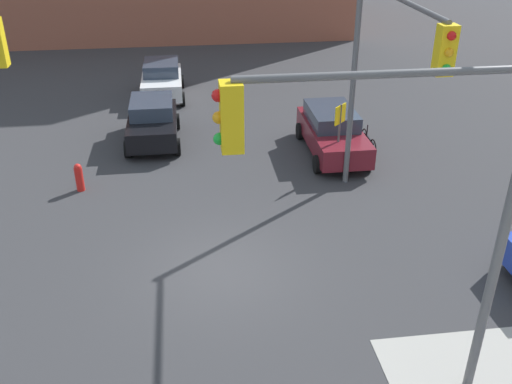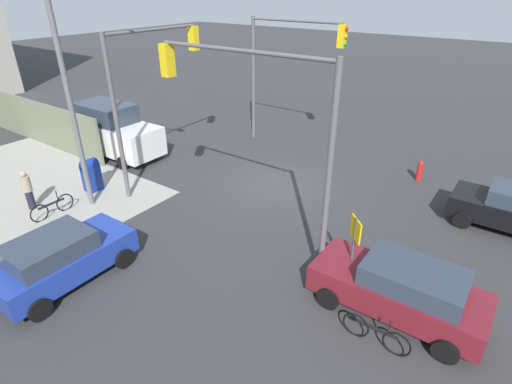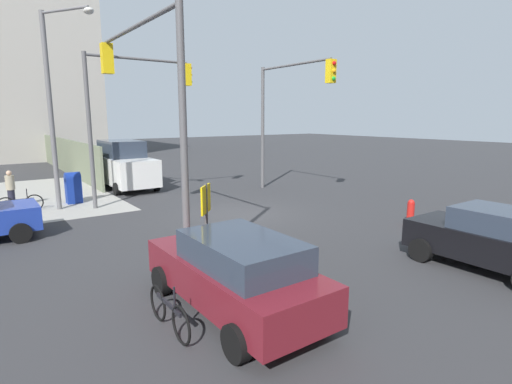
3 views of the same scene
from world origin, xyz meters
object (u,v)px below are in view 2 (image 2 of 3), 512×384
at_px(sedan_black, 512,208).
at_px(pedestrian_crossing, 28,190).
at_px(fire_hydrant, 420,170).
at_px(bicycle_leaning_on_fence, 52,207).
at_px(hatchback_maroon, 401,289).
at_px(mailbox_blue, 91,174).
at_px(traffic_signal_se_corner, 286,58).
at_px(hatchback_blue, 61,258).
at_px(street_lamp_corner, 77,88).
at_px(bicycle_at_crosswalk, 376,334).
at_px(van_white_delivery, 113,130).
at_px(traffic_signal_ne_corner, 149,78).
at_px(traffic_signal_nw_corner, 256,116).

relative_size(sedan_black, pedestrian_crossing, 2.35).
bearing_deg(sedan_black, fire_hydrant, -30.74).
bearing_deg(bicycle_leaning_on_fence, hatchback_maroon, -168.31).
xyz_separation_m(mailbox_blue, pedestrian_crossing, (0.60, 2.40, 0.08)).
height_order(traffic_signal_se_corner, hatchback_blue, traffic_signal_se_corner).
distance_m(street_lamp_corner, pedestrian_crossing, 4.67).
distance_m(traffic_signal_se_corner, bicycle_at_crosswalk, 14.65).
xyz_separation_m(mailbox_blue, fire_hydrant, (-11.20, -9.20, -0.28)).
relative_size(traffic_signal_se_corner, hatchback_blue, 1.62).
bearing_deg(van_white_delivery, traffic_signal_ne_corner, 168.97).
bearing_deg(sedan_black, hatchback_maroon, 73.78).
relative_size(sedan_black, van_white_delivery, 0.71).
bearing_deg(traffic_signal_ne_corner, pedestrian_crossing, 64.14).
bearing_deg(hatchback_blue, bicycle_leaning_on_fence, -25.73).
relative_size(traffic_signal_se_corner, bicycle_leaning_on_fence, 3.71).
bearing_deg(bicycle_leaning_on_fence, traffic_signal_ne_corner, -103.61).
bearing_deg(mailbox_blue, street_lamp_corner, 155.28).
xyz_separation_m(fire_hydrant, bicycle_at_crosswalk, (-1.80, 10.20, -0.14)).
bearing_deg(hatchback_blue, traffic_signal_se_corner, -86.67).
distance_m(hatchback_blue, sedan_black, 15.21).
xyz_separation_m(pedestrian_crossing, bicycle_leaning_on_fence, (-1.20, -0.20, -0.49)).
xyz_separation_m(hatchback_maroon, bicycle_at_crosswalk, (0.09, 1.39, -0.50)).
relative_size(van_white_delivery, pedestrian_crossing, 3.32).
bearing_deg(street_lamp_corner, mailbox_blue, -24.72).
bearing_deg(traffic_signal_nw_corner, hatchback_blue, 50.38).
bearing_deg(hatchback_blue, mailbox_blue, -42.12).
distance_m(hatchback_blue, bicycle_at_crosswalk, 9.04).
xyz_separation_m(hatchback_blue, sedan_black, (-10.48, -11.03, -0.00)).
relative_size(pedestrian_crossing, bicycle_at_crosswalk, 0.93).
distance_m(traffic_signal_se_corner, van_white_delivery, 9.59).
bearing_deg(fire_hydrant, mailbox_blue, 39.40).
bearing_deg(traffic_signal_ne_corner, van_white_delivery, -11.03).
height_order(hatchback_blue, van_white_delivery, van_white_delivery).
relative_size(hatchback_blue, hatchback_maroon, 0.89).
xyz_separation_m(hatchback_maroon, bicycle_leaning_on_fence, (12.49, 2.58, -0.50)).
relative_size(pedestrian_crossing, bicycle_leaning_on_fence, 0.93).
relative_size(traffic_signal_se_corner, traffic_signal_ne_corner, 1.00).
bearing_deg(traffic_signal_ne_corner, hatchback_maroon, 170.24).
xyz_separation_m(street_lamp_corner, bicycle_at_crosswalk, (-11.69, 0.40, -4.35)).
height_order(traffic_signal_nw_corner, fire_hydrant, traffic_signal_nw_corner).
bearing_deg(traffic_signal_nw_corner, traffic_signal_ne_corner, -15.59).
distance_m(traffic_signal_se_corner, bicycle_leaning_on_fence, 12.84).
bearing_deg(bicycle_at_crosswalk, traffic_signal_ne_corner, -16.49).
height_order(traffic_signal_nw_corner, mailbox_blue, traffic_signal_nw_corner).
height_order(hatchback_maroon, van_white_delivery, van_white_delivery).
bearing_deg(hatchback_maroon, mailbox_blue, 1.69).
height_order(street_lamp_corner, hatchback_blue, street_lamp_corner).
relative_size(traffic_signal_nw_corner, traffic_signal_se_corner, 1.00).
distance_m(van_white_delivery, bicycle_at_crosswalk, 16.27).
distance_m(mailbox_blue, bicycle_leaning_on_fence, 2.32).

